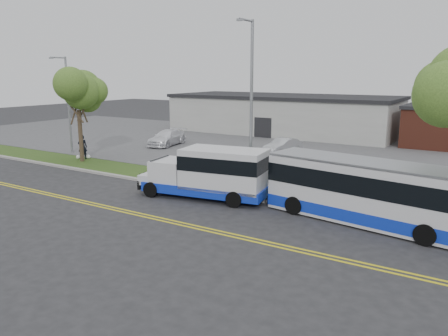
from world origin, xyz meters
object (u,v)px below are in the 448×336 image
Objects in this scene: streetlight_near at (251,101)px; transit_bus at (378,194)px; parked_car_b at (167,138)px; parked_car_a at (283,146)px; streetlight_far at (68,101)px; pedestrian at (83,147)px; tree_west at (78,95)px; shuttle_bus at (212,172)px.

streetlight_near is 0.90× the size of transit_bus.
transit_bus reaches higher than parked_car_b.
parked_car_b is (-11.14, -1.65, 0.06)m from parked_car_a.
streetlight_far is 18.52m from parked_car_a.
streetlight_far is 5.00m from pedestrian.
pedestrian is (-15.69, 1.16, -4.18)m from streetlight_near.
transit_bus is (7.69, -2.13, -3.78)m from streetlight_near.
pedestrian is at bearing 135.09° from tree_west.
streetlight_far is at bearing -131.87° from parked_car_b.
parked_car_a is at bearing 29.51° from streetlight_far.
tree_west is at bearing 159.13° from shuttle_bus.
parked_car_b is (-14.35, 9.97, -4.42)m from streetlight_near.
parked_car_b is (-22.04, 12.10, -0.65)m from transit_bus.
streetlight_near reaches higher than transit_bus.
streetlight_far is 0.75× the size of transit_bus.
streetlight_far is 2.02× the size of parked_car_a.
shuttle_bus reaches higher than pedestrian.
shuttle_bus is at bearing -169.08° from transit_bus.
transit_bus is at bearing -6.54° from tree_west.
shuttle_bus reaches higher than parked_car_b.
parked_car_b is at bearing 159.91° from transit_bus.
tree_west is 1.41× the size of parked_car_b.
streetlight_near is 8.82m from transit_bus.
tree_west is 3.61× the size of pedestrian.
tree_west is 0.73× the size of streetlight_near.
tree_west is 23.13m from transit_bus.
parked_car_b is (1.34, 8.81, -0.25)m from pedestrian.
streetlight_far reaches higher than parked_car_b.
parked_car_a is 11.26m from parked_car_b.
streetlight_near is at bearing -8.05° from streetlight_far.
pedestrian is (-0.69, 0.69, -4.07)m from tree_west.
tree_west is at bearing -177.86° from transit_bus.
parked_car_a is at bearing -0.90° from parked_car_b.
streetlight_near is 16.28m from pedestrian.
transit_bus reaches higher than parked_car_a.
shuttle_bus is 8.69m from transit_bus.
transit_bus is 25.15m from parked_car_b.
parked_car_b is at bearing -159.28° from parked_car_a.
tree_west is at bearing -103.23° from parked_car_b.
parked_car_b is (0.65, 9.50, -4.31)m from tree_west.
streetlight_far reaches higher than shuttle_bus.
streetlight_far is 9.39m from parked_car_b.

